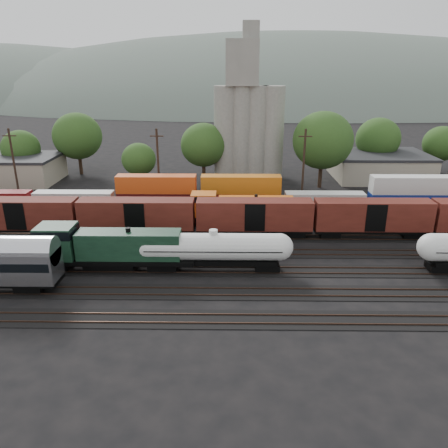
{
  "coord_description": "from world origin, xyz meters",
  "views": [
    {
      "loc": [
        -0.13,
        -48.93,
        21.57
      ],
      "look_at": [
        -0.83,
        2.0,
        3.0
      ],
      "focal_mm": 35.0,
      "sensor_mm": 36.0,
      "label": 1
    }
  ],
  "objects_px": {
    "green_locomotive": "(100,247)",
    "grain_silo": "(248,123)",
    "orange_locomotive": "(235,208)",
    "tank_car_a": "(213,248)"
  },
  "relations": [
    {
      "from": "green_locomotive",
      "to": "orange_locomotive",
      "type": "xyz_separation_m",
      "value": [
        14.99,
        15.0,
        -0.3
      ]
    },
    {
      "from": "grain_silo",
      "to": "tank_car_a",
      "type": "bearing_deg",
      "value": -97.2
    },
    {
      "from": "green_locomotive",
      "to": "tank_car_a",
      "type": "distance_m",
      "value": 12.52
    },
    {
      "from": "green_locomotive",
      "to": "grain_silo",
      "type": "distance_m",
      "value": 45.45
    },
    {
      "from": "tank_car_a",
      "to": "grain_silo",
      "type": "height_order",
      "value": "grain_silo"
    },
    {
      "from": "tank_car_a",
      "to": "grain_silo",
      "type": "bearing_deg",
      "value": 82.8
    },
    {
      "from": "tank_car_a",
      "to": "green_locomotive",
      "type": "bearing_deg",
      "value": -180.0
    },
    {
      "from": "green_locomotive",
      "to": "grain_silo",
      "type": "relative_size",
      "value": 0.65
    },
    {
      "from": "tank_car_a",
      "to": "orange_locomotive",
      "type": "height_order",
      "value": "tank_car_a"
    },
    {
      "from": "orange_locomotive",
      "to": "tank_car_a",
      "type": "bearing_deg",
      "value": -99.38
    }
  ]
}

